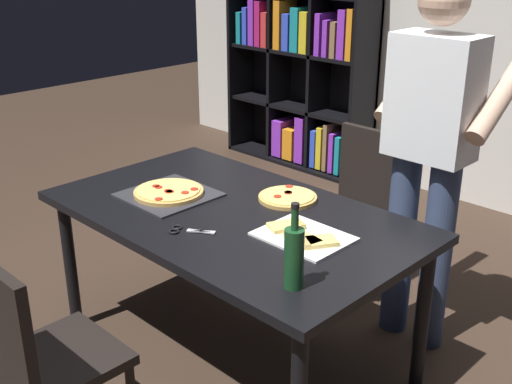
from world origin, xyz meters
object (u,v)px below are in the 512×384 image
second_pizza_plain (288,197)px  person_serving_pizza (431,146)px  chair_far_side (359,200)px  bookshelf (303,45)px  pepperoni_pizza_on_tray (169,193)px  dining_table (233,226)px  kitchen_scissors (185,230)px  chair_near_camera (35,351)px  wine_bottle (294,256)px

second_pizza_plain → person_serving_pizza: bearing=47.8°
chair_far_side → bookshelf: bookshelf is taller
pepperoni_pizza_on_tray → second_pizza_plain: pepperoni_pizza_on_tray is taller
dining_table → kitchen_scissors: bearing=-88.3°
person_serving_pizza → kitchen_scissors: person_serving_pizza is taller
bookshelf → kitchen_scissors: size_ratio=10.27×
chair_near_camera → bookshelf: bookshelf is taller
chair_far_side → kitchen_scissors: chair_far_side is taller
wine_bottle → second_pizza_plain: (-0.54, 0.58, -0.11)m
chair_far_side → second_pizza_plain: size_ratio=3.31×
kitchen_scissors → bookshelf: bearing=121.6°
pepperoni_pizza_on_tray → bookshelf: bearing=117.5°
pepperoni_pizza_on_tray → wine_bottle: size_ratio=1.22×
bookshelf → second_pizza_plain: bookshelf is taller
dining_table → kitchen_scissors: 0.29m
chair_far_side → second_pizza_plain: chair_far_side is taller
dining_table → second_pizza_plain: size_ratio=6.14×
dining_table → chair_near_camera: bearing=-90.0°
chair_far_side → bookshelf: bearing=139.3°
chair_near_camera → second_pizza_plain: (0.08, 1.25, 0.25)m
dining_table → person_serving_pizza: (0.52, 0.75, 0.32)m
chair_far_side → second_pizza_plain: (0.08, -0.70, 0.25)m
chair_near_camera → chair_far_side: size_ratio=1.00×
bookshelf → dining_table: bearing=-55.6°
kitchen_scissors → second_pizza_plain: (0.07, 0.55, 0.01)m
dining_table → person_serving_pizza: person_serving_pizza is taller
dining_table → chair_near_camera: (-0.00, -0.98, -0.17)m
person_serving_pizza → bookshelf: bearing=142.9°
pepperoni_pizza_on_tray → kitchen_scissors: (0.35, -0.20, -0.01)m
chair_near_camera → bookshelf: 3.76m
wine_bottle → kitchen_scissors: wine_bottle is taller
kitchen_scissors → dining_table: bearing=91.7°
person_serving_pizza → second_pizza_plain: bearing=-132.2°
wine_bottle → second_pizza_plain: 0.80m
dining_table → kitchen_scissors: (0.01, -0.28, 0.08)m
kitchen_scissors → second_pizza_plain: bearing=82.3°
pepperoni_pizza_on_tray → kitchen_scissors: size_ratio=2.04×
person_serving_pizza → kitchen_scissors: 1.18m
person_serving_pizza → chair_far_side: bearing=157.0°
person_serving_pizza → chair_near_camera: bearing=-106.7°
chair_far_side → person_serving_pizza: 0.74m
chair_near_camera → wine_bottle: (0.63, 0.67, 0.36)m
chair_far_side → wine_bottle: wine_bottle is taller
chair_near_camera → pepperoni_pizza_on_tray: 0.99m
person_serving_pizza → dining_table: bearing=-124.5°
chair_far_side → dining_table: bearing=-90.0°
dining_table → chair_far_side: 0.99m
chair_near_camera → person_serving_pizza: person_serving_pizza is taller
chair_near_camera → wine_bottle: wine_bottle is taller
wine_bottle → second_pizza_plain: bearing=133.2°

